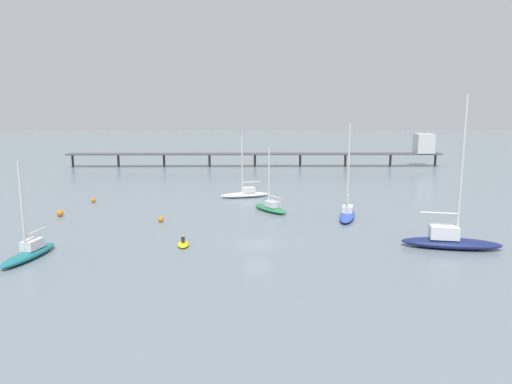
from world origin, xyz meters
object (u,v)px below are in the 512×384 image
(sailboat_blue, at_px, (347,212))
(mooring_buoy_mid, at_px, (93,200))
(sailboat_teal, at_px, (29,251))
(sailboat_navy, at_px, (450,239))
(sailboat_green, at_px, (271,207))
(dinghy_yellow, at_px, (183,244))
(pier, at_px, (325,150))
(sailboat_white, at_px, (245,193))
(mooring_buoy_far, at_px, (161,219))
(mooring_buoy_near, at_px, (60,213))

(sailboat_blue, distance_m, mooring_buoy_mid, 35.72)
(sailboat_teal, bearing_deg, mooring_buoy_mid, 95.09)
(sailboat_teal, bearing_deg, sailboat_navy, 4.42)
(sailboat_green, distance_m, dinghy_yellow, 18.25)
(pier, distance_m, sailboat_teal, 73.95)
(dinghy_yellow, bearing_deg, pier, 69.46)
(sailboat_navy, xyz_separation_m, sailboat_white, (-20.45, 26.30, -0.28))
(sailboat_navy, xyz_separation_m, sailboat_teal, (-39.74, -3.07, -0.22))
(pier, relative_size, mooring_buoy_far, 123.25)
(pier, xyz_separation_m, sailboat_green, (-13.41, -44.82, -3.14))
(sailboat_green, distance_m, mooring_buoy_far, 14.51)
(sailboat_green, bearing_deg, mooring_buoy_mid, 166.67)
(sailboat_navy, relative_size, mooring_buoy_far, 22.38)
(sailboat_blue, distance_m, mooring_buoy_far, 22.67)
(dinghy_yellow, height_order, mooring_buoy_far, dinghy_yellow)
(sailboat_white, xyz_separation_m, mooring_buoy_far, (-9.82, -15.58, -0.27))
(sailboat_navy, height_order, sailboat_green, sailboat_navy)
(pier, relative_size, sailboat_blue, 7.04)
(sailboat_white, xyz_separation_m, mooring_buoy_mid, (-21.56, -3.85, -0.28))
(sailboat_navy, bearing_deg, mooring_buoy_far, 160.49)
(sailboat_green, distance_m, mooring_buoy_near, 26.60)
(sailboat_teal, xyz_separation_m, mooring_buoy_mid, (-2.27, 25.53, -0.35))
(sailboat_green, height_order, sailboat_blue, sailboat_blue)
(sailboat_green, distance_m, mooring_buoy_mid, 25.74)
(sailboat_white, height_order, sailboat_blue, sailboat_blue)
(pier, height_order, sailboat_teal, sailboat_teal)
(sailboat_teal, height_order, mooring_buoy_near, sailboat_teal)
(pier, relative_size, sailboat_navy, 5.51)
(sailboat_green, relative_size, sailboat_blue, 0.73)
(sailboat_teal, height_order, sailboat_green, sailboat_teal)
(mooring_buoy_near, bearing_deg, mooring_buoy_mid, 80.71)
(sailboat_white, bearing_deg, dinghy_yellow, -102.80)
(sailboat_teal, xyz_separation_m, dinghy_yellow, (13.50, 3.88, -0.46))
(mooring_buoy_far, bearing_deg, pier, 62.18)
(sailboat_teal, distance_m, sailboat_blue, 35.70)
(sailboat_navy, relative_size, sailboat_blue, 1.28)
(sailboat_navy, bearing_deg, sailboat_green, 135.77)
(sailboat_navy, bearing_deg, sailboat_blue, 121.30)
(pier, relative_size, sailboat_teal, 9.02)
(sailboat_teal, distance_m, mooring_buoy_near, 17.28)
(sailboat_green, distance_m, sailboat_white, 10.38)
(pier, xyz_separation_m, dinghy_yellow, (-22.68, -60.53, -3.52))
(dinghy_yellow, distance_m, mooring_buoy_near, 21.55)
(sailboat_teal, bearing_deg, dinghy_yellow, 16.05)
(sailboat_blue, height_order, mooring_buoy_mid, sailboat_blue)
(mooring_buoy_near, distance_m, mooring_buoy_far, 13.52)
(dinghy_yellow, xyz_separation_m, mooring_buoy_near, (-17.19, 13.00, 0.19))
(mooring_buoy_far, distance_m, mooring_buoy_mid, 16.60)
(pier, relative_size, dinghy_yellow, 31.57)
(sailboat_green, relative_size, dinghy_yellow, 3.28)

